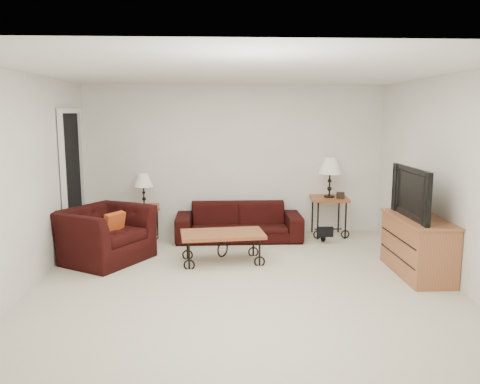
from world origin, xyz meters
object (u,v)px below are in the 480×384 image
at_px(sofa, 239,222).
at_px(lamp_right, 330,178).
at_px(coffee_table, 223,247).
at_px(backpack, 324,227).
at_px(lamp_left, 144,190).
at_px(armchair, 104,235).
at_px(television, 419,193).
at_px(side_table_left, 145,222).
at_px(side_table_right, 329,216).
at_px(tv_stand, 417,246).

distance_m(sofa, lamp_right, 1.67).
relative_size(coffee_table, backpack, 2.33).
distance_m(lamp_left, armchair, 1.35).
distance_m(armchair, television, 4.22).
distance_m(side_table_left, backpack, 2.91).
bearing_deg(sofa, lamp_right, 6.78).
distance_m(sofa, side_table_left, 1.55).
distance_m(side_table_left, lamp_right, 3.14).
height_order(side_table_right, backpack, side_table_right).
xyz_separation_m(coffee_table, tv_stand, (2.46, -0.62, 0.16)).
height_order(sofa, lamp_left, lamp_left).
height_order(armchair, tv_stand, armchair).
distance_m(side_table_right, armchair, 3.64).
xyz_separation_m(sofa, television, (2.17, -1.83, 0.76)).
bearing_deg(armchair, sofa, -29.31).
bearing_deg(side_table_left, coffee_table, -47.69).
xyz_separation_m(sofa, lamp_right, (1.51, 0.18, 0.69)).
bearing_deg(backpack, tv_stand, -46.24).
height_order(side_table_left, backpack, side_table_left).
distance_m(lamp_right, tv_stand, 2.20).
bearing_deg(armchair, side_table_right, -38.23).
relative_size(side_table_left, lamp_left, 1.00).
bearing_deg(side_table_left, lamp_right, -0.00).
distance_m(armchair, backpack, 3.36).
bearing_deg(sofa, coffee_table, -102.92).
distance_m(sofa, television, 2.93).
xyz_separation_m(lamp_right, backpack, (-0.17, -0.41, -0.74)).
height_order(sofa, coffee_table, sofa).
bearing_deg(coffee_table, sofa, 77.08).
bearing_deg(side_table_right, lamp_right, 0.00).
bearing_deg(lamp_left, sofa, -6.66).
height_order(side_table_right, tv_stand, tv_stand).
relative_size(lamp_left, tv_stand, 0.44).
xyz_separation_m(coffee_table, armchair, (-1.64, 0.17, 0.16)).
xyz_separation_m(lamp_left, armchair, (-0.38, -1.22, -0.43)).
height_order(side_table_right, lamp_right, lamp_right).
height_order(lamp_left, coffee_table, lamp_left).
bearing_deg(tv_stand, side_table_right, 108.52).
xyz_separation_m(side_table_left, tv_stand, (3.73, -2.01, 0.10)).
bearing_deg(lamp_right, coffee_table, -142.23).
bearing_deg(side_table_left, lamp_left, 0.00).
relative_size(side_table_right, backpack, 1.36).
relative_size(side_table_left, lamp_right, 0.82).
distance_m(side_table_left, coffee_table, 1.88).
bearing_deg(coffee_table, armchair, 174.24).
relative_size(lamp_right, tv_stand, 0.53).
xyz_separation_m(lamp_left, lamp_right, (3.06, -0.00, 0.18)).
xyz_separation_m(lamp_right, tv_stand, (0.67, -2.01, -0.62)).
bearing_deg(lamp_right, tv_stand, -71.48).
bearing_deg(lamp_left, backpack, -7.99).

